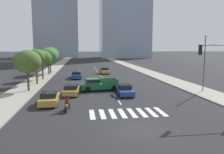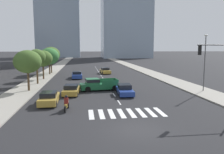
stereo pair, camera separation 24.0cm
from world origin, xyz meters
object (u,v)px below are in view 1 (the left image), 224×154
object	(u,v)px
pickup_truck	(98,85)
street_tree_third	(42,59)
sedan_gold_3	(49,98)
motorcycle_lead	(67,104)
street_tree_nearest	(27,62)
sedan_gold_0	(71,90)
sedan_blue_1	(125,90)
sedan_blue_2	(76,75)
sedan_gold_4	(105,71)
street_tree_fourth	(48,56)
street_lamp_east	(205,58)
street_tree_fifth	(50,55)
street_tree_second	(36,57)

from	to	relation	value
pickup_truck	street_tree_third	world-z (taller)	street_tree_third
pickup_truck	sedan_gold_3	distance (m)	8.90
motorcycle_lead	pickup_truck	world-z (taller)	pickup_truck
street_tree_nearest	street_tree_third	distance (m)	11.46
sedan_gold_0	sedan_blue_1	distance (m)	6.73
sedan_gold_0	sedan_blue_2	world-z (taller)	sedan_blue_2
sedan_gold_4	street_tree_nearest	world-z (taller)	street_tree_nearest
motorcycle_lead	street_tree_fourth	size ratio (longest dim) A/B	0.38
sedan_blue_1	street_tree_fourth	xyz separation A→B (m)	(-12.47, 22.81, 3.47)
motorcycle_lead	street_tree_third	world-z (taller)	street_tree_third
sedan_gold_3	pickup_truck	bearing A→B (deg)	-40.10
street_lamp_east	street_tree_fifth	distance (m)	34.32
sedan_gold_3	street_tree_third	bearing A→B (deg)	10.50
sedan_gold_3	street_tree_fourth	size ratio (longest dim) A/B	0.78
sedan_gold_0	street_tree_fifth	distance (m)	25.72
sedan_blue_1	street_lamp_east	bearing A→B (deg)	94.51
motorcycle_lead	sedan_gold_4	xyz separation A→B (m)	(6.66, 30.24, 0.04)
sedan_gold_3	street_tree_fifth	distance (m)	29.80
sedan_gold_4	street_tree_nearest	distance (m)	23.91
sedan_blue_1	street_tree_nearest	bearing A→B (deg)	-103.22
sedan_gold_0	street_lamp_east	distance (m)	17.94
sedan_blue_1	sedan_gold_4	world-z (taller)	sedan_gold_4
sedan_blue_1	sedan_gold_3	distance (m)	9.51
sedan_gold_3	sedan_blue_1	bearing A→B (deg)	-67.71
pickup_truck	sedan_blue_2	xyz separation A→B (m)	(-3.27, 13.17, -0.19)
motorcycle_lead	street_tree_nearest	size ratio (longest dim) A/B	0.40
street_tree_third	street_tree_fourth	distance (m)	7.87
sedan_gold_4	street_tree_fourth	distance (m)	12.86
motorcycle_lead	street_tree_fourth	bearing A→B (deg)	16.48
sedan_blue_1	pickup_truck	bearing A→B (deg)	-133.00
sedan_blue_1	street_tree_third	bearing A→B (deg)	-137.78
motorcycle_lead	street_tree_fifth	bearing A→B (deg)	15.55
sedan_blue_1	sedan_gold_4	distance (m)	23.65
sedan_blue_1	street_lamp_east	xyz separation A→B (m)	(10.84, 0.40, 3.87)
pickup_truck	street_tree_fifth	xyz separation A→B (m)	(-9.35, 22.45, 3.57)
street_tree_nearest	motorcycle_lead	bearing A→B (deg)	-60.43
pickup_truck	street_lamp_east	world-z (taller)	street_lamp_east
sedan_blue_2	street_lamp_east	distance (m)	23.77
pickup_truck	sedan_blue_1	distance (m)	4.44
street_lamp_east	street_tree_fifth	bearing A→B (deg)	132.76
street_lamp_east	street_tree_third	size ratio (longest dim) A/B	1.41
pickup_truck	street_tree_fourth	world-z (taller)	street_tree_fourth
sedan_gold_4	street_tree_second	bearing A→B (deg)	-46.46
sedan_blue_2	street_tree_third	bearing A→B (deg)	100.87
street_tree_nearest	street_tree_second	world-z (taller)	street_tree_second
sedan_gold_3	street_tree_second	bearing A→B (deg)	15.03
street_lamp_east	sedan_gold_4	bearing A→B (deg)	115.19
sedan_gold_3	street_tree_nearest	xyz separation A→B (m)	(-3.71, 7.20, 3.43)
sedan_blue_1	street_tree_nearest	xyz separation A→B (m)	(-12.47, 3.48, 3.44)
sedan_blue_2	sedan_gold_3	bearing A→B (deg)	171.28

